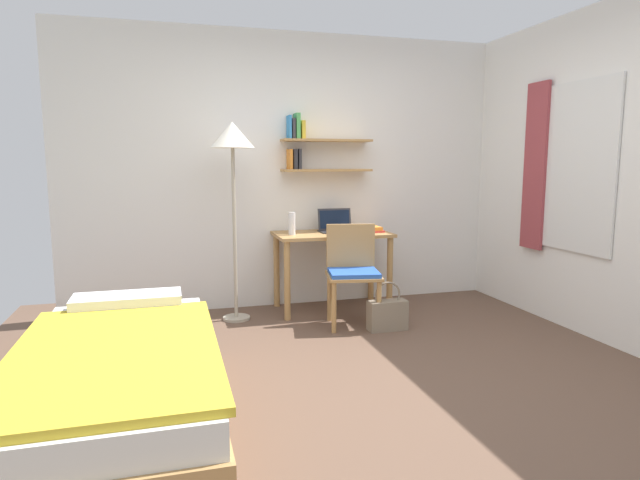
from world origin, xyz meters
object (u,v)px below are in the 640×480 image
bed (120,385)px  book_stack (372,229)px  water_bottle (292,224)px  standing_lamp (233,147)px  laptop (336,226)px  handbag (387,314)px  desk (332,247)px  desk_chair (353,269)px

bed → book_stack: size_ratio=8.16×
bed → water_bottle: bearing=54.3°
standing_lamp → laptop: (0.98, 0.17, -0.73)m
book_stack → handbag: book_stack is taller
bed → desk: 2.63m
standing_lamp → book_stack: (1.31, 0.07, -0.76)m
standing_lamp → water_bottle: standing_lamp is taller
desk_chair → handbag: bearing=-46.1°
bed → laptop: bearing=47.8°
desk_chair → water_bottle: size_ratio=4.17×
water_bottle → handbag: bearing=-47.2°
water_bottle → desk_chair: bearing=-47.7°
bed → desk_chair: desk_chair is taller
desk → water_bottle: 0.46m
bed → desk: (1.75, 1.93, 0.36)m
laptop → book_stack: 0.35m
bed → water_bottle: 2.39m
bed → desk_chair: 2.29m
desk → book_stack: (0.39, -0.03, 0.16)m
desk → handbag: desk is taller
bed → handbag: 2.33m
desk → book_stack: book_stack is taller
desk → water_bottle: bearing=-173.3°
desk_chair → book_stack: 0.66m
desk → laptop: 0.21m
standing_lamp → laptop: bearing=9.9°
desk → desk_chair: desk_chair is taller
bed → laptop: (1.81, 2.00, 0.55)m
bed → standing_lamp: standing_lamp is taller
water_bottle → handbag: size_ratio=0.50×
desk → handbag: bearing=-71.3°
bed → laptop: 2.76m
desk → standing_lamp: (-0.92, -0.10, 0.92)m
desk → desk_chair: 0.53m
standing_lamp → water_bottle: size_ratio=8.42×
desk_chair → handbag: 0.48m
desk_chair → bed: bearing=-141.5°
handbag → desk_chair: bearing=133.9°
desk → water_bottle: size_ratio=5.20×
desk_chair → handbag: desk_chair is taller
desk_chair → standing_lamp: (-0.95, 0.41, 1.03)m
book_stack → handbag: size_ratio=0.59×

